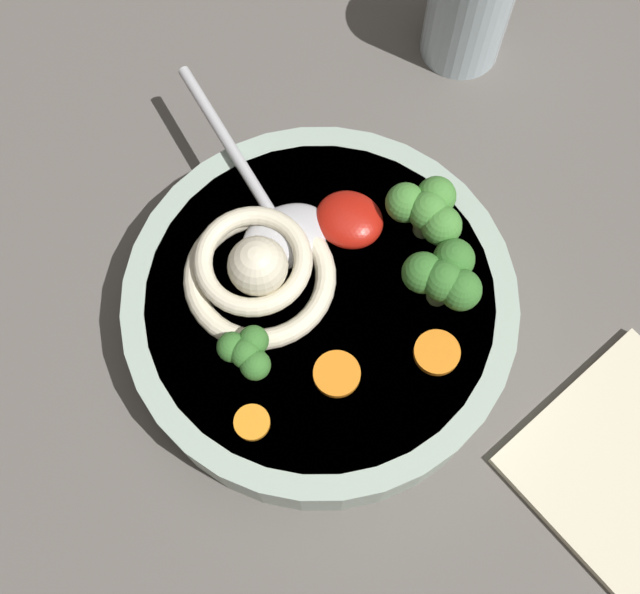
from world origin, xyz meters
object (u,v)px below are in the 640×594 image
soup_spoon (275,220)px  drinking_glass (471,0)px  soup_bowl (320,310)px  noodle_pile (258,270)px

soup_spoon → drinking_glass: drinking_glass is taller
soup_bowl → soup_spoon: size_ratio=1.57×
noodle_pile → soup_spoon: noodle_pile is taller
soup_bowl → drinking_glass: bearing=-87.7°
soup_bowl → drinking_glass: drinking_glass is taller
soup_bowl → noodle_pile: (4.09, 0.68, 3.82)cm
noodle_pile → soup_spoon: size_ratio=0.66×
soup_bowl → drinking_glass: 26.28cm
soup_bowl → noodle_pile: 5.64cm
noodle_pile → drinking_glass: drinking_glass is taller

